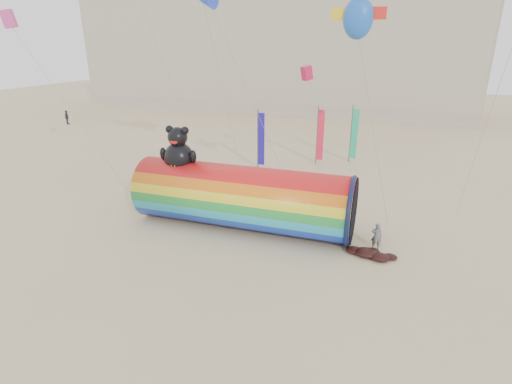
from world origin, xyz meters
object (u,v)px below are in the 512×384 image
(hotel_building, at_px, (272,43))
(fabric_bundle, at_px, (370,253))
(windsock_assembly, at_px, (242,196))
(kite_handler, at_px, (377,236))

(hotel_building, height_order, fabric_bundle, hotel_building)
(windsock_assembly, bearing_deg, hotel_building, 104.66)
(kite_handler, relative_size, fabric_bundle, 0.57)
(hotel_building, bearing_deg, windsock_assembly, -75.34)
(windsock_assembly, bearing_deg, kite_handler, -2.41)
(hotel_building, relative_size, kite_handler, 40.45)
(hotel_building, xyz_separation_m, kite_handler, (19.31, -44.54, -9.56))
(kite_handler, height_order, fabric_bundle, kite_handler)
(kite_handler, distance_m, fabric_bundle, 1.13)
(windsock_assembly, bearing_deg, fabric_bundle, -9.64)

